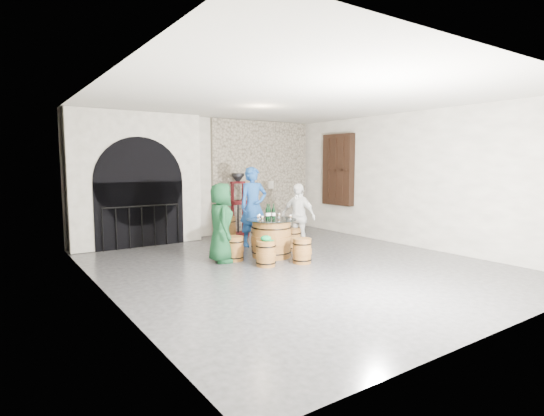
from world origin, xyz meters
TOP-DOWN VIEW (x-y plane):
  - ground at (0.00, 0.00)m, footprint 8.00×8.00m
  - wall_back at (0.00, 4.00)m, footprint 8.00×0.00m
  - wall_front at (0.00, -4.00)m, footprint 8.00×0.00m
  - wall_left at (-3.50, 0.00)m, footprint 0.00×8.00m
  - wall_right at (3.50, 0.00)m, footprint 0.00×8.00m
  - ceiling at (0.00, 0.00)m, footprint 8.00×8.00m
  - stone_facing_panel at (1.80, 3.94)m, footprint 3.20×0.12m
  - arched_opening at (-1.90, 3.74)m, footprint 3.10×0.60m
  - shuttered_window at (3.38, 2.40)m, footprint 0.23×1.10m
  - barrel_table at (0.05, 0.85)m, footprint 1.05×1.05m
  - barrel_stool_left at (-0.78, 1.00)m, footprint 0.40×0.40m
  - barrel_stool_far at (0.26, 1.67)m, footprint 0.40×0.40m
  - barrel_stool_right at (0.83, 1.14)m, footprint 0.40×0.40m
  - barrel_stool_near_right at (0.22, 0.03)m, footprint 0.40×0.40m
  - barrel_stool_near_left at (-0.52, 0.23)m, footprint 0.40×0.40m
  - green_cap at (-0.51, 0.23)m, footprint 0.25×0.21m
  - person_green at (-1.06, 1.04)m, footprint 0.73×0.90m
  - person_blue at (0.37, 2.10)m, footprint 0.75×0.54m
  - person_white at (1.04, 1.22)m, footprint 0.65×0.97m
  - wine_bottle_left at (-0.03, 0.91)m, footprint 0.08×0.08m
  - wine_bottle_center at (0.09, 0.85)m, footprint 0.08×0.08m
  - wine_bottle_right at (0.02, 0.91)m, footprint 0.08×0.08m
  - tasting_glass_a at (-0.24, 0.77)m, footprint 0.05×0.05m
  - tasting_glass_b at (0.33, 0.97)m, footprint 0.05×0.05m
  - tasting_glass_c at (-0.13, 1.06)m, footprint 0.05×0.05m
  - tasting_glass_d at (0.34, 1.02)m, footprint 0.05×0.05m
  - tasting_glass_e at (0.35, 0.60)m, footprint 0.05×0.05m
  - tasting_glass_f at (-0.25, 0.92)m, footprint 0.05×0.05m
  - side_barrel at (0.22, 3.13)m, footprint 0.46×0.46m
  - corking_press at (0.77, 3.53)m, footprint 0.72×0.42m
  - control_box at (2.05, 3.86)m, footprint 0.18×0.10m

SIDE VIEW (x-z plane):
  - ground at x=0.00m, z-range 0.00..0.00m
  - barrel_stool_left at x=-0.78m, z-range 0.00..0.50m
  - barrel_stool_far at x=0.26m, z-range 0.00..0.50m
  - barrel_stool_right at x=0.83m, z-range 0.00..0.50m
  - barrel_stool_near_right at x=0.22m, z-range 0.00..0.50m
  - barrel_stool_near_left at x=-0.52m, z-range 0.00..0.50m
  - side_barrel at x=0.22m, z-range 0.00..0.61m
  - barrel_table at x=0.05m, z-range 0.00..0.81m
  - green_cap at x=-0.51m, z-range 0.49..0.60m
  - person_white at x=1.04m, z-range 0.00..1.52m
  - person_green at x=-1.06m, z-range 0.00..1.60m
  - tasting_glass_a at x=-0.24m, z-range 0.81..0.91m
  - tasting_glass_b at x=0.33m, z-range 0.81..0.91m
  - tasting_glass_c at x=-0.13m, z-range 0.81..0.91m
  - tasting_glass_d at x=0.34m, z-range 0.81..0.91m
  - tasting_glass_e at x=0.35m, z-range 0.81..0.91m
  - tasting_glass_f at x=-0.25m, z-range 0.81..0.91m
  - wine_bottle_left at x=-0.03m, z-range 0.78..1.10m
  - wine_bottle_center at x=0.09m, z-range 0.78..1.10m
  - wine_bottle_right at x=0.02m, z-range 0.78..1.10m
  - person_blue at x=0.37m, z-range 0.00..1.90m
  - corking_press at x=0.77m, z-range 0.14..1.85m
  - control_box at x=2.05m, z-range 1.24..1.46m
  - arched_opening at x=-1.90m, z-range -0.01..3.18m
  - wall_back at x=0.00m, z-range -2.40..5.60m
  - wall_front at x=0.00m, z-range -2.40..5.60m
  - wall_left at x=-3.50m, z-range -2.40..5.60m
  - wall_right at x=3.50m, z-range -2.40..5.60m
  - stone_facing_panel at x=1.80m, z-range 0.01..3.19m
  - shuttered_window at x=3.38m, z-range 0.80..2.80m
  - ceiling at x=0.00m, z-range 3.20..3.20m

